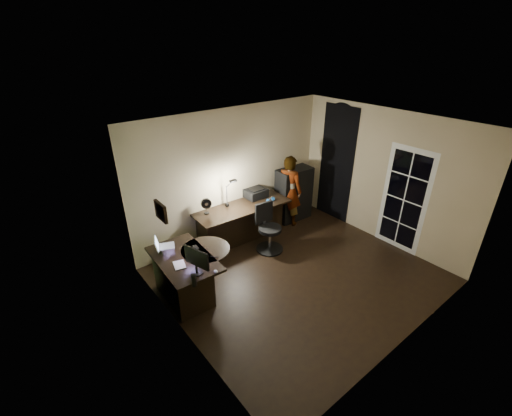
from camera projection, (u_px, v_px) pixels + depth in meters
floor at (298, 275)px, 6.23m from camera, size 4.50×4.00×0.01m
ceiling at (309, 127)px, 4.99m from camera, size 4.50×4.00×0.01m
wall_back at (233, 174)px, 7.00m from camera, size 4.50×0.01×2.70m
wall_front at (420, 268)px, 4.21m from camera, size 4.50×0.01×2.70m
wall_left at (178, 260)px, 4.36m from camera, size 0.01×4.00×2.70m
wall_right at (382, 177)px, 6.86m from camera, size 0.01×4.00×2.70m
green_wall_overlay at (179, 259)px, 4.37m from camera, size 0.00×4.00×2.70m
arched_doorway at (336, 164)px, 7.67m from camera, size 0.01×0.90×2.60m
french_door at (404, 200)px, 6.60m from camera, size 0.02×0.92×2.10m
framed_picture at (161, 212)px, 4.46m from camera, size 0.04×0.30×0.25m
desk_left at (186, 277)px, 5.59m from camera, size 0.86×1.34×0.75m
desk_right at (243, 223)px, 7.16m from camera, size 2.08×0.82×0.77m
cabinet at (294, 194)px, 7.87m from camera, size 0.85×0.45×1.24m
laptop_stand at (166, 249)px, 5.56m from camera, size 0.22×0.19×0.09m
laptop at (165, 241)px, 5.50m from camera, size 0.39×0.38×0.21m
monitor at (196, 265)px, 5.00m from camera, size 0.22×0.46×0.30m
mouse at (216, 271)px, 5.08m from camera, size 0.08×0.09×0.03m
phone at (196, 247)px, 5.67m from camera, size 0.09×0.15×0.01m
pen at (214, 257)px, 5.43m from camera, size 0.11×0.11×0.01m
speaker at (194, 280)px, 4.77m from camera, size 0.08×0.08×0.19m
notepad at (179, 265)px, 5.24m from camera, size 0.22×0.27×0.01m
desk_fan at (206, 206)px, 6.64m from camera, size 0.24×0.19×0.32m
headphones at (271, 199)px, 7.17m from camera, size 0.19×0.13×0.08m
printer at (256, 193)px, 7.33m from camera, size 0.45×0.35×0.20m
desk_lamp at (227, 190)px, 6.83m from camera, size 0.23×0.34×0.70m
office_chair at (270, 229)px, 6.74m from camera, size 0.59×0.59×0.97m
person at (289, 191)px, 7.57m from camera, size 0.59×0.69×1.62m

